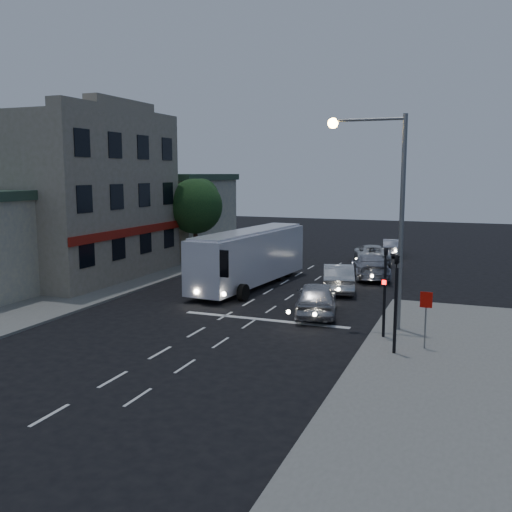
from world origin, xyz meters
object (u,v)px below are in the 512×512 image
at_px(car_extra, 392,247).
at_px(regulatory_sign, 426,311).
at_px(street_tree, 195,204).
at_px(traffic_signal_main, 385,281).
at_px(tour_bus, 250,256).
at_px(car_sedan_b, 370,266).
at_px(car_suv, 316,298).
at_px(car_sedan_c, 372,254).
at_px(streetlight, 386,197).
at_px(car_sedan_a, 338,278).
at_px(traffic_signal_side, 396,292).

xyz_separation_m(car_extra, regulatory_sign, (4.74, -25.45, 0.92)).
bearing_deg(street_tree, traffic_signal_main, -42.03).
relative_size(tour_bus, car_sedan_b, 2.08).
height_order(car_suv, car_sedan_b, car_suv).
height_order(car_sedan_c, regulatory_sign, regulatory_sign).
relative_size(regulatory_sign, streetlight, 0.24).
distance_m(car_sedan_c, regulatory_sign, 21.42).
xyz_separation_m(car_sedan_b, regulatory_sign, (4.60, -14.62, 0.82)).
bearing_deg(car_suv, streetlight, 141.40).
xyz_separation_m(car_sedan_b, street_tree, (-12.90, 0.64, 3.72)).
bearing_deg(streetlight, car_sedan_a, 116.31).
bearing_deg(tour_bus, car_extra, 75.08).
height_order(car_suv, traffic_signal_main, traffic_signal_main).
relative_size(traffic_signal_main, street_tree, 0.66).
relative_size(car_sedan_c, streetlight, 0.57).
bearing_deg(regulatory_sign, streetlight, 128.75).
bearing_deg(regulatory_sign, car_sedan_a, 119.73).
bearing_deg(tour_bus, street_tree, 144.03).
xyz_separation_m(car_suv, regulatory_sign, (5.34, -4.04, 0.79)).
bearing_deg(streetlight, car_suv, 154.66).
height_order(car_sedan_c, streetlight, streetlight).
xyz_separation_m(car_extra, street_tree, (-12.76, -10.19, 3.82)).
bearing_deg(traffic_signal_side, car_sedan_b, 103.02).
distance_m(car_sedan_a, traffic_signal_main, 9.74).
height_order(car_sedan_c, traffic_signal_side, traffic_signal_side).
distance_m(car_suv, regulatory_sign, 6.74).
height_order(car_suv, car_sedan_c, car_suv).
relative_size(car_suv, regulatory_sign, 2.15).
bearing_deg(regulatory_sign, car_sedan_b, 107.48).
xyz_separation_m(tour_bus, regulatory_sign, (10.85, -9.31, -0.23)).
xyz_separation_m(car_sedan_c, traffic_signal_side, (4.57, -21.63, 1.71)).
height_order(car_suv, car_sedan_a, car_suv).
bearing_deg(car_suv, car_sedan_b, -107.22).
height_order(regulatory_sign, streetlight, streetlight).
height_order(car_extra, street_tree, street_tree).
xyz_separation_m(tour_bus, car_sedan_a, (5.26, 0.48, -1.03)).
height_order(tour_bus, traffic_signal_side, traffic_signal_side).
bearing_deg(car_sedan_b, car_sedan_c, -96.97).
bearing_deg(regulatory_sign, street_tree, 138.92).
bearing_deg(traffic_signal_main, car_sedan_a, 113.92).
relative_size(car_sedan_a, street_tree, 0.78).
relative_size(tour_bus, streetlight, 1.24).
relative_size(car_sedan_a, car_extra, 1.17).
bearing_deg(car_extra, street_tree, 28.85).
relative_size(tour_bus, car_sedan_c, 2.18).
distance_m(car_sedan_c, street_tree, 13.64).
bearing_deg(car_sedan_a, car_suv, 78.28).
distance_m(car_extra, regulatory_sign, 25.90).
bearing_deg(traffic_signal_main, car_extra, 97.10).
relative_size(car_sedan_a, streetlight, 0.53).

